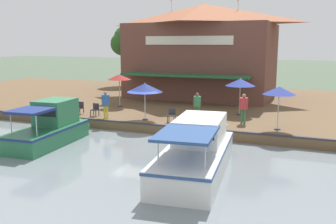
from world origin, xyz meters
TOP-DOWN VIEW (x-y plane):
  - ground_plane at (0.00, 0.00)m, footprint 220.00×220.00m
  - quay_deck at (-11.00, 0.00)m, footprint 22.00×56.00m
  - quay_edge_fender at (-0.10, 0.00)m, footprint 0.20×50.40m
  - waterfront_restaurant at (-13.56, 0.08)m, footprint 10.67×12.98m
  - patio_umbrella_mid_patio_right at (-5.35, -4.09)m, footprint 1.81×1.81m
  - patio_umbrella_by_entrance at (-1.71, 8.05)m, footprint 1.81×1.81m
  - patio_umbrella_far_corner at (-5.38, 5.17)m, footprint 2.00×2.00m
  - patio_umbrella_back_row at (-1.45, -0.08)m, footprint 2.24×2.24m
  - cafe_chair_far_corner_seat at (-1.33, -3.72)m, footprint 0.46×0.46m
  - cafe_chair_facing_river at (-1.52, -5.07)m, footprint 0.46×0.46m
  - cafe_chair_beside_entrance at (-1.44, 1.75)m, footprint 0.50×0.50m
  - person_near_entrance at (-2.68, 5.94)m, footprint 0.51×0.51m
  - person_mid_patio at (-2.99, 2.90)m, footprint 0.48×0.48m
  - person_at_quay_edge at (-0.89, -2.62)m, footprint 0.50×0.50m
  - motorboat_far_downstream at (3.57, -3.24)m, footprint 6.19×2.50m
  - motorboat_fourth_along at (4.80, 5.42)m, footprint 8.03×3.21m
  - mooring_post at (-0.35, -7.43)m, footprint 0.22×0.22m
  - tree_behind_restaurant at (-15.37, 2.13)m, footprint 5.05×4.81m
  - tree_downstream_bank at (-18.99, -10.51)m, footprint 3.95×3.76m

SIDE VIEW (x-z plane):
  - ground_plane at x=0.00m, z-range 0.00..0.00m
  - quay_deck at x=-11.00m, z-range 0.00..0.60m
  - quay_edge_fender at x=-0.10m, z-range 0.60..0.70m
  - motorboat_far_downstream at x=3.57m, z-range -0.26..2.04m
  - motorboat_fourth_along at x=4.80m, z-range -0.19..2.00m
  - mooring_post at x=-0.35m, z-range 0.61..1.44m
  - cafe_chair_far_corner_seat at x=-1.33m, z-range 0.65..1.50m
  - cafe_chair_facing_river at x=-1.52m, z-range 0.65..1.50m
  - cafe_chair_beside_entrance at x=-1.44m, z-range 0.65..1.50m
  - person_mid_patio at x=-2.99m, z-range 0.82..2.51m
  - person_at_quay_edge at x=-0.89m, z-range 0.84..2.62m
  - person_near_entrance at x=-2.68m, z-range 0.85..2.67m
  - patio_umbrella_back_row at x=-1.45m, z-range 1.47..3.84m
  - patio_umbrella_by_entrance at x=-1.71m, z-range 1.58..4.07m
  - patio_umbrella_far_corner at x=-5.38m, z-range 1.57..4.08m
  - patio_umbrella_mid_patio_right at x=-5.35m, z-range 1.61..4.13m
  - waterfront_restaurant at x=-13.56m, z-range 0.33..9.29m
  - tree_behind_restaurant at x=-15.37m, z-range 1.49..8.35m
  - tree_downstream_bank at x=-18.99m, z-range 2.11..9.13m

